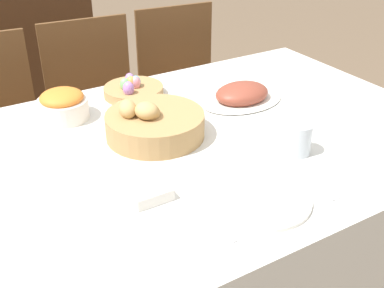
% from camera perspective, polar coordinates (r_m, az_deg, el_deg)
% --- Properties ---
extents(dining_table, '(1.74, 1.10, 0.76)m').
position_cam_1_polar(dining_table, '(1.70, -0.75, -11.00)').
color(dining_table, silver).
rests_on(dining_table, ground).
extents(chair_far_right, '(0.46, 0.46, 0.90)m').
position_cam_1_polar(chair_far_right, '(2.54, -0.82, 6.52)').
color(chair_far_right, brown).
rests_on(chair_far_right, ground).
extents(chair_far_center, '(0.45, 0.45, 0.90)m').
position_cam_1_polar(chair_far_center, '(2.35, -11.06, 4.04)').
color(chair_far_center, brown).
rests_on(chair_far_center, ground).
extents(bread_basket, '(0.31, 0.31, 0.13)m').
position_cam_1_polar(bread_basket, '(1.50, -4.55, 2.45)').
color(bread_basket, '#AD8451').
rests_on(bread_basket, dining_table).
extents(egg_basket, '(0.22, 0.22, 0.08)m').
position_cam_1_polar(egg_basket, '(1.80, -6.99, 6.43)').
color(egg_basket, '#AD8451').
rests_on(egg_basket, dining_table).
extents(ham_platter, '(0.32, 0.22, 0.07)m').
position_cam_1_polar(ham_platter, '(1.75, 5.94, 5.81)').
color(ham_platter, silver).
rests_on(ham_platter, dining_table).
extents(carrot_bowl, '(0.17, 0.17, 0.10)m').
position_cam_1_polar(carrot_bowl, '(1.67, -15.07, 4.50)').
color(carrot_bowl, silver).
rests_on(carrot_bowl, dining_table).
extents(dinner_plate, '(0.25, 0.25, 0.01)m').
position_cam_1_polar(dinner_plate, '(1.24, 8.22, -6.52)').
color(dinner_plate, silver).
rests_on(dinner_plate, dining_table).
extents(fork, '(0.02, 0.19, 0.00)m').
position_cam_1_polar(fork, '(1.16, 2.28, -8.93)').
color(fork, silver).
rests_on(fork, dining_table).
extents(knife, '(0.02, 0.19, 0.00)m').
position_cam_1_polar(knife, '(1.32, 13.38, -4.51)').
color(knife, silver).
rests_on(knife, dining_table).
extents(spoon, '(0.02, 0.19, 0.00)m').
position_cam_1_polar(spoon, '(1.34, 14.32, -4.12)').
color(spoon, silver).
rests_on(spoon, dining_table).
extents(drinking_cup, '(0.08, 0.08, 0.10)m').
position_cam_1_polar(drinking_cup, '(1.44, 12.42, 0.64)').
color(drinking_cup, silver).
rests_on(drinking_cup, dining_table).
extents(butter_dish, '(0.10, 0.06, 0.03)m').
position_cam_1_polar(butter_dish, '(1.22, -4.88, -6.02)').
color(butter_dish, silver).
rests_on(butter_dish, dining_table).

